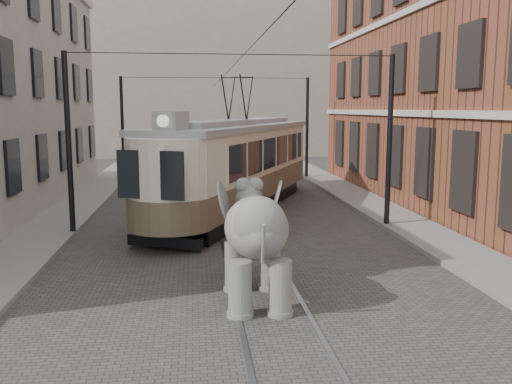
{
  "coord_description": "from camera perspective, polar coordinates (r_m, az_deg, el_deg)",
  "views": [
    {
      "loc": [
        -1.57,
        -12.51,
        4.18
      ],
      "look_at": [
        -0.02,
        1.12,
        2.1
      ],
      "focal_mm": 38.68,
      "sensor_mm": 36.0,
      "label": 1
    }
  ],
  "objects": [
    {
      "name": "ground",
      "position": [
        13.28,
        0.64,
        -9.72
      ],
      "size": [
        120.0,
        120.0,
        0.0
      ],
      "primitive_type": "plane",
      "color": "#423F3D"
    },
    {
      "name": "tram_rails",
      "position": [
        13.28,
        0.64,
        -9.67
      ],
      "size": [
        1.54,
        80.0,
        0.02
      ],
      "primitive_type": null,
      "color": "slate",
      "rests_on": "ground"
    },
    {
      "name": "sidewalk_right",
      "position": [
        15.19,
        23.94,
        -7.82
      ],
      "size": [
        2.0,
        60.0,
        0.15
      ],
      "primitive_type": "cube",
      "color": "slate",
      "rests_on": "ground"
    },
    {
      "name": "brick_building",
      "position": [
        24.98,
        24.31,
        12.05
      ],
      "size": [
        8.0,
        26.0,
        12.0
      ],
      "primitive_type": "cube",
      "color": "brown",
      "rests_on": "ground"
    },
    {
      "name": "distant_block",
      "position": [
        52.61,
        -4.88,
        11.66
      ],
      "size": [
        28.0,
        10.0,
        14.0
      ],
      "primitive_type": "cube",
      "color": "gray",
      "rests_on": "ground"
    },
    {
      "name": "catenary",
      "position": [
        17.6,
        -2.02,
        4.77
      ],
      "size": [
        11.0,
        30.2,
        6.0
      ],
      "primitive_type": null,
      "color": "black",
      "rests_on": "ground"
    },
    {
      "name": "tram",
      "position": [
        22.47,
        -1.91,
        4.92
      ],
      "size": [
        8.1,
        13.77,
        5.47
      ],
      "primitive_type": null,
      "rotation": [
        0.0,
        0.0,
        -0.41
      ],
      "color": "beige",
      "rests_on": "ground"
    },
    {
      "name": "elephant",
      "position": [
        11.9,
        0.02,
        -5.47
      ],
      "size": [
        2.36,
        4.22,
        2.56
      ],
      "primitive_type": null,
      "rotation": [
        0.0,
        0.0,
        -0.01
      ],
      "color": "slate",
      "rests_on": "ground"
    }
  ]
}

